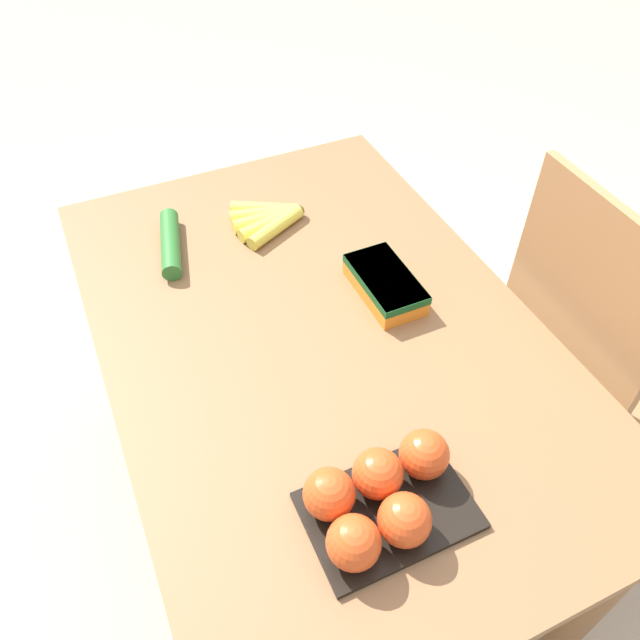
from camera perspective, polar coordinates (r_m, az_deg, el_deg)
The scene contains 7 objects.
ground_plane at distance 1.81m, azimuth 0.00°, elevation -16.72°, with size 12.00×12.00×0.00m, color #B7A88E.
dining_table at distance 1.29m, azimuth 0.00°, elevation -4.14°, with size 1.24×0.82×0.73m.
chair at distance 1.57m, azimuth 23.29°, elevation -3.98°, with size 0.43×0.41×0.99m.
banana_bunch at distance 1.45m, azimuth -4.67°, elevation 9.23°, with size 0.17×0.17×0.03m.
tomato_pack at distance 0.96m, azimuth 5.50°, elevation -15.89°, with size 0.17×0.25×0.09m.
carrot_bag at distance 1.27m, azimuth 5.98°, elevation 3.40°, with size 0.19×0.10×0.05m.
cucumber_near at distance 1.41m, azimuth -13.52°, elevation 6.84°, with size 0.21×0.09×0.04m.
Camera 1 is at (0.75, -0.34, 1.62)m, focal length 35.00 mm.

